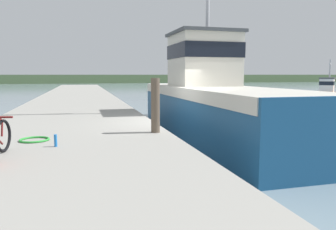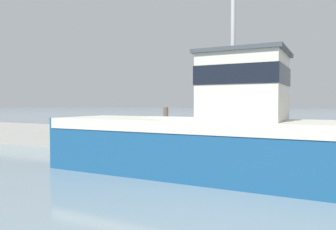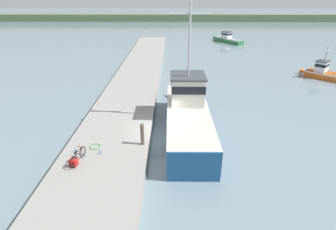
{
  "view_description": "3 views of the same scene",
  "coord_description": "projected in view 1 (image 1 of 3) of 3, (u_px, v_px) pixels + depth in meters",
  "views": [
    {
      "loc": [
        -2.92,
        -10.05,
        2.31
      ],
      "look_at": [
        -0.63,
        -1.26,
        1.19
      ],
      "focal_mm": 35.0,
      "sensor_mm": 36.0,
      "label": 1
    },
    {
      "loc": [
        11.97,
        5.06,
        2.39
      ],
      "look_at": [
        0.53,
        -0.93,
        1.94
      ],
      "focal_mm": 35.0,
      "sensor_mm": 36.0,
      "label": 2
    },
    {
      "loc": [
        0.62,
        -15.8,
        9.4
      ],
      "look_at": [
        0.4,
        1.08,
        1.43
      ],
      "focal_mm": 28.0,
      "sensor_mm": 36.0,
      "label": 3
    }
  ],
  "objects": [
    {
      "name": "boat_blue_far",
      "position": [
        181.0,
        85.0,
        51.15
      ],
      "size": [
        5.17,
        7.47,
        2.11
      ],
      "rotation": [
        0.0,
        0.0,
        0.55
      ],
      "color": "#337F47",
      "rests_on": "ground_plane"
    },
    {
      "name": "far_shoreline",
      "position": [
        198.0,
        79.0,
        96.24
      ],
      "size": [
        180.0,
        5.0,
        2.3
      ],
      "primitive_type": "cube",
      "color": "#567047",
      "rests_on": "ground_plane"
    },
    {
      "name": "fishing_boat_main",
      "position": [
        210.0,
        99.0,
        12.59
      ],
      "size": [
        3.05,
        12.93,
        9.49
      ],
      "rotation": [
        0.0,
        0.0,
        0.01
      ],
      "color": "navy",
      "rests_on": "ground_plane"
    },
    {
      "name": "mooring_post",
      "position": [
        155.0,
        105.0,
        8.35
      ],
      "size": [
        0.23,
        0.23,
        1.39
      ],
      "primitive_type": "cylinder",
      "color": "brown",
      "rests_on": "dock_pier"
    },
    {
      "name": "dock_pier",
      "position": [
        71.0,
        138.0,
        9.78
      ],
      "size": [
        5.07,
        80.0,
        0.83
      ],
      "primitive_type": "cube",
      "color": "gray",
      "rests_on": "ground_plane"
    },
    {
      "name": "water_bottle_on_curb",
      "position": [
        56.0,
        141.0,
        6.75
      ],
      "size": [
        0.06,
        0.06,
        0.26
      ],
      "primitive_type": "cylinder",
      "color": "blue",
      "rests_on": "dock_pier"
    },
    {
      "name": "ground_plane",
      "position": [
        177.0,
        146.0,
        10.66
      ],
      "size": [
        320.0,
        320.0,
        0.0
      ],
      "primitive_type": "plane",
      "color": "gray"
    },
    {
      "name": "hose_coil",
      "position": [
        34.0,
        140.0,
        7.38
      ],
      "size": [
        0.66,
        0.66,
        0.05
      ],
      "primitive_type": "torus",
      "color": "green",
      "rests_on": "dock_pier"
    },
    {
      "name": "boat_red_outer",
      "position": [
        330.0,
        92.0,
        29.52
      ],
      "size": [
        4.29,
        4.3,
        3.66
      ],
      "rotation": [
        0.0,
        0.0,
        0.78
      ],
      "color": "orange",
      "rests_on": "ground_plane"
    }
  ]
}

